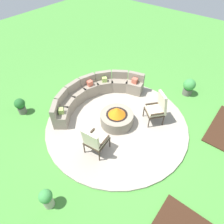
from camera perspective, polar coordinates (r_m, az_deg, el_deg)
name	(u,v)px	position (r m, az deg, el deg)	size (l,w,h in m)	color
ground_plane	(117,124)	(6.78, 1.33, -3.46)	(24.00, 24.00, 0.00)	#478C38
patio_circle	(117,124)	(6.76, 1.33, -3.29)	(4.68, 4.68, 0.06)	#9E9384
fire_pit	(117,117)	(6.54, 1.37, -1.55)	(1.07, 1.07, 0.69)	gray
curved_stone_bench	(94,93)	(7.45, -5.00, 5.50)	(3.55, 1.92, 0.78)	gray
lounge_chair_front_left	(95,140)	(5.60, -4.92, -7.95)	(0.68, 0.63, 1.02)	#2D2319
lounge_chair_front_right	(157,108)	(6.59, 12.77, 1.19)	(0.76, 0.79, 1.12)	#2D2319
potted_plant_0	(47,198)	(5.26, -18.07, -22.27)	(0.32, 0.32, 0.62)	#A89E8E
potted_plant_1	(189,86)	(8.27, 20.99, 6.85)	(0.45, 0.45, 0.68)	#605B56
potted_plant_2	(20,105)	(7.64, -24.55, 1.73)	(0.36, 0.36, 0.60)	#605B56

